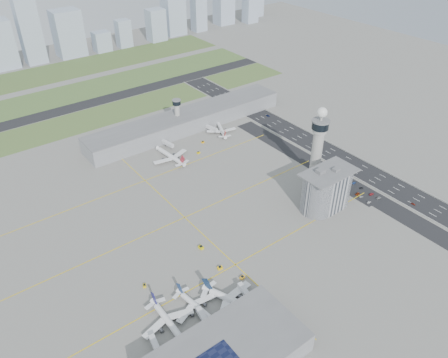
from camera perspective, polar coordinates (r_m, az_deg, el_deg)
ground at (r=321.75m, az=3.78°, el=-5.01°), size 1000.00×1000.00×0.00m
grass_strip_0 at (r=480.99m, az=-15.91°, el=7.89°), size 480.00×50.00×0.08m
grass_strip_1 at (r=546.41m, az=-19.11°, el=10.51°), size 480.00×60.00×0.08m
grass_strip_2 at (r=618.59m, az=-21.80°, el=12.66°), size 480.00×70.00×0.08m
runway at (r=512.93m, az=-17.58°, el=9.27°), size 480.00×22.00×0.10m
highway at (r=393.85m, az=16.65°, el=1.60°), size 28.00×500.00×0.10m
barrier_left at (r=383.66m, az=15.37°, el=1.00°), size 0.60×500.00×1.20m
barrier_right at (r=403.71m, az=17.90°, el=2.30°), size 0.60×500.00×1.20m
landside_road at (r=371.54m, az=15.44°, el=-0.31°), size 18.00×260.00×0.08m
parking_lot at (r=364.62m, az=16.67°, el=-1.27°), size 20.00×44.00×0.10m
taxiway_line_h_0 at (r=285.55m, az=1.50°, el=-11.13°), size 260.00×0.60×0.01m
taxiway_line_h_1 at (r=322.19m, az=-5.16°, el=-5.02°), size 260.00×0.60×0.01m
taxiway_line_h_2 at (r=365.06m, az=-10.27°, el=-0.21°), size 260.00×0.60×0.01m
taxiway_line_v at (r=322.19m, az=-5.16°, el=-5.02°), size 0.60×260.00×0.01m
control_tower at (r=350.39m, az=12.19°, el=4.73°), size 14.00×14.00×64.50m
secondary_tower at (r=430.49m, az=-6.13°, el=8.67°), size 8.60×8.60×31.90m
admin_building at (r=331.55m, az=13.23°, el=-1.32°), size 42.00×24.00×33.50m
terminal_pier at (r=438.36m, az=-4.79°, el=7.65°), size 210.00×32.00×15.80m
near_terminal at (r=235.80m, az=0.10°, el=-22.29°), size 84.00×42.00×13.00m
airplane_near_a at (r=252.54m, az=-7.25°, el=-17.75°), size 32.57×38.09×10.50m
airplane_near_b at (r=258.23m, az=-3.56°, el=-16.05°), size 33.33×37.69×9.54m
airplane_near_c at (r=259.46m, az=1.30°, el=-15.29°), size 48.50×51.78×11.58m
airplane_far_a at (r=387.62m, az=-7.09°, el=3.33°), size 38.70×44.24×11.50m
airplane_far_b at (r=429.54m, az=-0.36°, el=6.74°), size 41.49×44.20×9.84m
jet_bridge_near_1 at (r=250.28m, az=-2.00°, el=-18.94°), size 5.39×14.31×5.70m
jet_bridge_near_2 at (r=261.87m, az=3.56°, el=-15.75°), size 5.39×14.31×5.70m
jet_bridge_far_0 at (r=411.65m, az=-7.98°, el=4.75°), size 5.39×14.31×5.70m
jet_bridge_far_1 at (r=434.57m, az=-2.27°, el=6.75°), size 5.39×14.31×5.70m
tug_0 at (r=276.59m, az=-10.34°, el=-13.53°), size 2.92×3.36×1.64m
tug_1 at (r=282.28m, az=-0.53°, el=-11.51°), size 3.81×3.05×1.95m
tug_2 at (r=277.03m, az=2.41°, el=-12.69°), size 3.46×2.65×1.83m
tug_3 at (r=296.05m, az=-3.03°, el=-8.88°), size 2.72×3.78×2.11m
tug_4 at (r=396.46m, az=-3.36°, el=3.48°), size 3.05×2.29×1.64m
tug_5 at (r=413.02m, az=-2.79°, el=4.85°), size 3.06×2.35×1.62m
car_lot_0 at (r=352.40m, az=18.42°, el=-2.89°), size 3.79×1.76×1.26m
car_lot_1 at (r=356.45m, az=17.48°, el=-2.23°), size 3.63×1.74×1.15m
car_lot_2 at (r=358.87m, az=17.05°, el=-1.86°), size 4.89×2.87×1.28m
car_lot_3 at (r=363.26m, az=15.53°, el=-1.09°), size 4.40×2.18×1.23m
car_lot_4 at (r=364.27m, az=15.19°, el=-0.91°), size 3.93×2.04×1.28m
car_lot_5 at (r=368.67m, az=14.27°, el=-0.30°), size 3.62×1.29×1.19m
car_lot_6 at (r=359.42m, az=19.55°, el=-2.35°), size 4.53×2.28×1.23m
car_lot_7 at (r=361.99m, az=18.71°, el=-1.87°), size 4.53×2.11×1.28m
car_lot_8 at (r=366.68m, az=17.51°, el=-1.11°), size 3.54×1.78×1.16m
car_lot_9 at (r=370.90m, az=16.63°, el=-0.49°), size 4.01×1.74×1.28m
car_lot_10 at (r=371.36m, az=16.08°, el=-0.35°), size 4.10×2.00×1.12m
car_lot_11 at (r=376.07m, az=14.90°, el=0.35°), size 4.30×1.83×1.24m
car_hw_0 at (r=362.69m, az=23.49°, el=-3.01°), size 1.71×3.37×1.10m
car_hw_1 at (r=412.36m, az=12.61°, el=3.91°), size 1.24×3.43×1.12m
car_hw_2 at (r=465.23m, az=5.75°, el=8.24°), size 2.29×4.44×1.20m
car_hw_4 at (r=499.13m, az=0.08°, el=10.28°), size 1.97×3.70×1.20m
skyline_bldg_8 at (r=654.69m, az=-24.04°, el=17.17°), size 26.33×21.06×83.39m
skyline_bldg_9 at (r=671.00m, az=-19.69°, el=17.49°), size 36.96×29.57×62.11m
skyline_bldg_10 at (r=681.65m, az=-15.67°, el=16.90°), size 23.01×18.41×27.75m
skyline_bldg_11 at (r=692.95m, az=-12.98°, el=18.04°), size 20.22×16.18×38.97m
skyline_bldg_12 at (r=713.31m, az=-8.87°, el=19.25°), size 26.14×20.92×46.89m
skyline_bldg_13 at (r=738.17m, az=-6.67°, el=21.29°), size 32.26×25.81×81.20m
skyline_bldg_14 at (r=756.56m, az=-3.34°, el=21.28°), size 21.59×17.28×68.75m
skyline_bldg_15 at (r=797.36m, az=-0.02°, el=21.80°), size 30.25×24.20×63.40m
skyline_bldg_16 at (r=807.68m, az=3.50°, el=22.20°), size 23.04×18.43×71.56m
skyline_bldg_17 at (r=854.47m, az=4.21°, el=21.80°), size 22.64×18.11×41.06m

